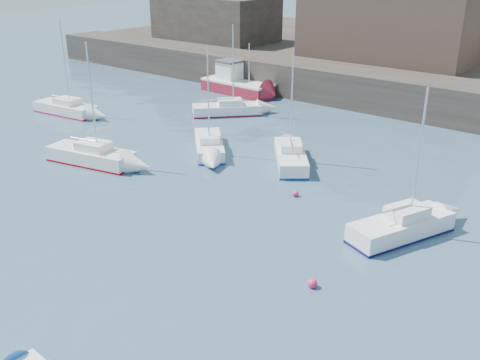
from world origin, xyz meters
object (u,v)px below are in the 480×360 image
Objects in this scene: buoy_mid at (312,287)px; fishing_boat at (236,83)px; sailboat_e at (66,108)px; sailboat_c at (402,226)px; sailboat_f at (290,156)px; sailboat_h at (227,109)px; buoy_far at (295,196)px; sailboat_a at (91,155)px; sailboat_b at (209,145)px.

fishing_boat is at bearing 134.54° from buoy_mid.
sailboat_c is at bearing -4.97° from sailboat_e.
fishing_boat is 0.98× the size of sailboat_e.
sailboat_h is at bearing 149.36° from sailboat_f.
sailboat_e reaches higher than fishing_boat.
buoy_mid is 8.70m from buoy_far.
buoy_far is at bearing 127.79° from buoy_mid.
sailboat_f is at bearing 5.57° from sailboat_e.
fishing_boat is 1.04× the size of sailboat_f.
sailboat_f is at bearing 38.70° from sailboat_a.
sailboat_a reaches higher than sailboat_b.
buoy_far is at bearing 16.73° from sailboat_a.
fishing_boat is at bearing 103.63° from sailboat_a.
sailboat_f is 0.99× the size of sailboat_h.
sailboat_e is 19.13× the size of buoy_mid.
fishing_boat is 29.68m from sailboat_c.
sailboat_b is at bearing 167.82° from sailboat_c.
fishing_boat is at bearing 123.74° from sailboat_h.
sailboat_c is 6.38m from buoy_far.
sailboat_h is at bearing 151.22° from sailboat_c.
sailboat_f is (14.75, -12.63, -0.43)m from fishing_boat.
sailboat_e is 24.13m from buoy_far.
fishing_boat is 32.97m from buoy_mid.
sailboat_b is (4.23, 6.38, -0.08)m from sailboat_a.
sailboat_b is 17.81× the size of buoy_mid.
sailboat_c is 0.93× the size of sailboat_e.
buoy_mid is at bearing -45.46° from fishing_boat.
sailboat_c is at bearing -26.62° from sailboat_f.
sailboat_h is (-19.81, 10.88, -0.07)m from sailboat_c.
sailboat_c reaches higher than fishing_boat.
sailboat_a is (4.96, -20.47, -0.40)m from fishing_boat.
sailboat_f reaches higher than fishing_boat.
sailboat_e reaches higher than buoy_mid.
sailboat_b is 8.97m from buoy_far.
buoy_far is at bearing -43.05° from fishing_boat.
sailboat_c is 0.97× the size of sailboat_h.
sailboat_h is at bearing -56.26° from fishing_boat.
sailboat_e is at bearing -142.02° from sailboat_h.
sailboat_b is 9.09m from sailboat_h.
sailboat_c is 6.28m from buoy_mid.
fishing_boat is 1.02× the size of sailboat_h.
sailboat_f is at bearing 14.78° from sailboat_b.
buoy_mid is at bearing -9.44° from sailboat_a.
sailboat_a reaches higher than sailboat_f.
sailboat_a is 12.55m from sailboat_f.
sailboat_h is (-10.46, 6.19, -0.03)m from sailboat_f.
sailboat_c is at bearing 9.36° from sailboat_a.
buoy_far is (8.60, -2.52, -0.46)m from sailboat_b.
sailboat_a is 14.05m from sailboat_h.
sailboat_h reaches higher than buoy_far.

